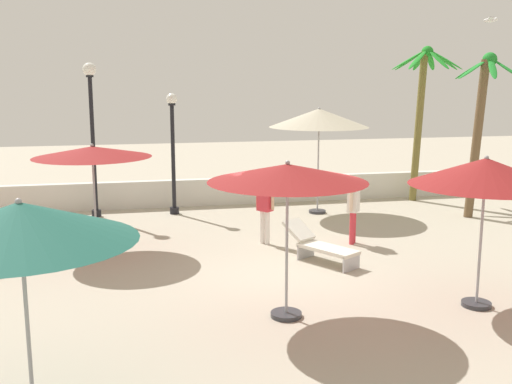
{
  "coord_description": "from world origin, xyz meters",
  "views": [
    {
      "loc": [
        -2.98,
        -10.88,
        4.04
      ],
      "look_at": [
        0.0,
        2.91,
        1.4
      ],
      "focal_mm": 42.3,
      "sensor_mm": 36.0,
      "label": 1
    }
  ],
  "objects_px": {
    "guest_2": "(353,205)",
    "seagull_0": "(490,20)",
    "patio_umbrella_1": "(319,118)",
    "lamp_post_2": "(92,121)",
    "palm_tree_0": "(481,116)",
    "patio_umbrella_2": "(92,153)",
    "guest_1": "(265,204)",
    "patio_umbrella_5": "(486,173)",
    "lounge_chair_0": "(320,245)",
    "patio_umbrella_4": "(20,223)",
    "palm_tree_1": "(422,101)",
    "lamp_post_0": "(173,146)",
    "patio_umbrella_0": "(288,175)"
  },
  "relations": [
    {
      "from": "patio_umbrella_5",
      "to": "guest_1",
      "type": "bearing_deg",
      "value": 119.55
    },
    {
      "from": "lamp_post_0",
      "to": "palm_tree_0",
      "type": "bearing_deg",
      "value": -14.72
    },
    {
      "from": "guest_2",
      "to": "seagull_0",
      "type": "distance_m",
      "value": 7.01
    },
    {
      "from": "patio_umbrella_0",
      "to": "patio_umbrella_5",
      "type": "xyz_separation_m",
      "value": [
        3.5,
        -0.25,
        -0.04
      ]
    },
    {
      "from": "lamp_post_2",
      "to": "lounge_chair_0",
      "type": "relative_size",
      "value": 2.4
    },
    {
      "from": "patio_umbrella_1",
      "to": "palm_tree_1",
      "type": "distance_m",
      "value": 4.15
    },
    {
      "from": "lounge_chair_0",
      "to": "seagull_0",
      "type": "relative_size",
      "value": 1.46
    },
    {
      "from": "guest_1",
      "to": "seagull_0",
      "type": "height_order",
      "value": "seagull_0"
    },
    {
      "from": "patio_umbrella_5",
      "to": "lamp_post_0",
      "type": "bearing_deg",
      "value": 118.14
    },
    {
      "from": "patio_umbrella_0",
      "to": "lamp_post_2",
      "type": "bearing_deg",
      "value": 112.14
    },
    {
      "from": "patio_umbrella_2",
      "to": "palm_tree_1",
      "type": "bearing_deg",
      "value": 21.89
    },
    {
      "from": "lamp_post_2",
      "to": "guest_1",
      "type": "relative_size",
      "value": 2.71
    },
    {
      "from": "lamp_post_2",
      "to": "guest_1",
      "type": "height_order",
      "value": "lamp_post_2"
    },
    {
      "from": "patio_umbrella_5",
      "to": "guest_2",
      "type": "relative_size",
      "value": 1.7
    },
    {
      "from": "patio_umbrella_0",
      "to": "lounge_chair_0",
      "type": "xyz_separation_m",
      "value": [
        1.56,
        2.93,
        -2.09
      ]
    },
    {
      "from": "patio_umbrella_2",
      "to": "lamp_post_2",
      "type": "height_order",
      "value": "lamp_post_2"
    },
    {
      "from": "patio_umbrella_4",
      "to": "palm_tree_0",
      "type": "height_order",
      "value": "palm_tree_0"
    },
    {
      "from": "lamp_post_0",
      "to": "lamp_post_2",
      "type": "bearing_deg",
      "value": 177.0
    },
    {
      "from": "palm_tree_0",
      "to": "guest_2",
      "type": "distance_m",
      "value": 5.49
    },
    {
      "from": "palm_tree_1",
      "to": "lounge_chair_0",
      "type": "relative_size",
      "value": 2.72
    },
    {
      "from": "patio_umbrella_2",
      "to": "lamp_post_0",
      "type": "relative_size",
      "value": 0.75
    },
    {
      "from": "patio_umbrella_2",
      "to": "patio_umbrella_5",
      "type": "distance_m",
      "value": 8.54
    },
    {
      "from": "lamp_post_2",
      "to": "patio_umbrella_2",
      "type": "bearing_deg",
      "value": -87.45
    },
    {
      "from": "lounge_chair_0",
      "to": "patio_umbrella_5",
      "type": "bearing_deg",
      "value": -58.7
    },
    {
      "from": "palm_tree_0",
      "to": "guest_2",
      "type": "xyz_separation_m",
      "value": [
        -4.66,
        -2.06,
        -2.03
      ]
    },
    {
      "from": "patio_umbrella_4",
      "to": "seagull_0",
      "type": "height_order",
      "value": "seagull_0"
    },
    {
      "from": "patio_umbrella_4",
      "to": "seagull_0",
      "type": "relative_size",
      "value": 2.11
    },
    {
      "from": "lamp_post_0",
      "to": "seagull_0",
      "type": "distance_m",
      "value": 9.81
    },
    {
      "from": "palm_tree_1",
      "to": "lamp_post_0",
      "type": "distance_m",
      "value": 8.35
    },
    {
      "from": "patio_umbrella_2",
      "to": "palm_tree_0",
      "type": "distance_m",
      "value": 10.99
    },
    {
      "from": "patio_umbrella_1",
      "to": "palm_tree_1",
      "type": "bearing_deg",
      "value": 17.12
    },
    {
      "from": "patio_umbrella_1",
      "to": "lamp_post_2",
      "type": "relative_size",
      "value": 0.71
    },
    {
      "from": "lounge_chair_0",
      "to": "lamp_post_2",
      "type": "bearing_deg",
      "value": 131.48
    },
    {
      "from": "patio_umbrella_1",
      "to": "palm_tree_0",
      "type": "relative_size",
      "value": 0.67
    },
    {
      "from": "palm_tree_0",
      "to": "patio_umbrella_5",
      "type": "bearing_deg",
      "value": -121.55
    },
    {
      "from": "patio_umbrella_1",
      "to": "palm_tree_1",
      "type": "xyz_separation_m",
      "value": [
        3.94,
        1.21,
        0.44
      ]
    },
    {
      "from": "palm_tree_0",
      "to": "lamp_post_2",
      "type": "xyz_separation_m",
      "value": [
        -11.05,
        2.42,
        -0.17
      ]
    },
    {
      "from": "patio_umbrella_0",
      "to": "lamp_post_0",
      "type": "height_order",
      "value": "lamp_post_0"
    },
    {
      "from": "palm_tree_1",
      "to": "guest_1",
      "type": "height_order",
      "value": "palm_tree_1"
    },
    {
      "from": "palm_tree_0",
      "to": "lamp_post_2",
      "type": "distance_m",
      "value": 11.31
    },
    {
      "from": "guest_1",
      "to": "palm_tree_1",
      "type": "bearing_deg",
      "value": 34.38
    },
    {
      "from": "patio_umbrella_1",
      "to": "patio_umbrella_5",
      "type": "xyz_separation_m",
      "value": [
        0.41,
        -8.03,
        -0.45
      ]
    },
    {
      "from": "palm_tree_0",
      "to": "seagull_0",
      "type": "xyz_separation_m",
      "value": [
        0.1,
        0.01,
        2.69
      ]
    },
    {
      "from": "palm_tree_0",
      "to": "lounge_chair_0",
      "type": "distance_m",
      "value": 7.31
    },
    {
      "from": "palm_tree_1",
      "to": "lamp_post_2",
      "type": "bearing_deg",
      "value": -178.4
    },
    {
      "from": "patio_umbrella_4",
      "to": "seagull_0",
      "type": "xyz_separation_m",
      "value": [
        11.42,
        8.73,
        3.26
      ]
    },
    {
      "from": "patio_umbrella_0",
      "to": "palm_tree_1",
      "type": "relative_size",
      "value": 0.53
    },
    {
      "from": "patio_umbrella_0",
      "to": "seagull_0",
      "type": "relative_size",
      "value": 2.12
    },
    {
      "from": "patio_umbrella_2",
      "to": "seagull_0",
      "type": "xyz_separation_m",
      "value": [
        10.97,
        1.47,
        3.32
      ]
    },
    {
      "from": "palm_tree_0",
      "to": "seagull_0",
      "type": "distance_m",
      "value": 2.69
    }
  ]
}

